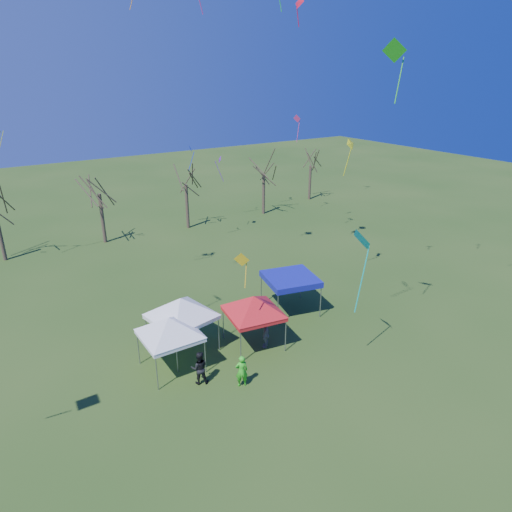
{
  "coord_description": "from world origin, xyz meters",
  "views": [
    {
      "loc": [
        -12.63,
        -17.05,
        14.77
      ],
      "look_at": [
        0.54,
        3.0,
        5.13
      ],
      "focal_mm": 32.0,
      "sensor_mm": 36.0,
      "label": 1
    }
  ],
  "objects": [
    {
      "name": "tent_white_west",
      "position": [
        -5.11,
        2.62,
        2.88
      ],
      "size": [
        4.04,
        4.04,
        3.56
      ],
      "rotation": [
        0.0,
        0.0,
        -0.01
      ],
      "color": "gray",
      "rests_on": "ground"
    },
    {
      "name": "person_green",
      "position": [
        -2.76,
        -0.71,
        0.87
      ],
      "size": [
        0.74,
        0.6,
        1.74
      ],
      "primitive_type": "imported",
      "rotation": [
        0.0,
        0.0,
        2.81
      ],
      "color": "green",
      "rests_on": "ground"
    },
    {
      "name": "kite_22",
      "position": [
        7.82,
        20.22,
        7.25
      ],
      "size": [
        0.77,
        0.88,
        2.52
      ],
      "rotation": [
        0.0,
        0.0,
        4.41
      ],
      "color": "#6618A8",
      "rests_on": "ground"
    },
    {
      "name": "kite_12",
      "position": [
        17.36,
        20.94,
        10.41
      ],
      "size": [
        0.59,
        0.95,
        2.78
      ],
      "rotation": [
        0.0,
        0.0,
        1.85
      ],
      "color": "#D52F78",
      "rests_on": "ground"
    },
    {
      "name": "tent_red",
      "position": [
        -0.2,
        2.12,
        2.94
      ],
      "size": [
        4.08,
        4.08,
        3.65
      ],
      "rotation": [
        0.0,
        0.0,
        -0.16
      ],
      "color": "gray",
      "rests_on": "ground"
    },
    {
      "name": "person_grey",
      "position": [
        0.26,
        1.54,
        0.79
      ],
      "size": [
        0.96,
        0.88,
        1.57
      ],
      "primitive_type": "imported",
      "rotation": [
        0.0,
        0.0,
        3.83
      ],
      "color": "slate",
      "rests_on": "ground"
    },
    {
      "name": "tree_3",
      "position": [
        6.03,
        24.04,
        6.08
      ],
      "size": [
        3.59,
        3.59,
        7.91
      ],
      "color": "#3D2D21",
      "rests_on": "ground"
    },
    {
      "name": "kite_27",
      "position": [
        4.77,
        -1.84,
        15.69
      ],
      "size": [
        0.97,
        1.24,
        2.79
      ],
      "rotation": [
        0.0,
        0.0,
        2.02
      ],
      "color": "#199817",
      "rests_on": "ground"
    },
    {
      "name": "tree_5",
      "position": [
        23.72,
        26.07,
        5.73
      ],
      "size": [
        3.39,
        3.39,
        7.46
      ],
      "color": "#3D2D21",
      "rests_on": "ground"
    },
    {
      "name": "person_dark",
      "position": [
        -4.44,
        0.65,
        0.9
      ],
      "size": [
        1.08,
        0.99,
        1.81
      ],
      "primitive_type": "imported",
      "rotation": [
        0.0,
        0.0,
        2.72
      ],
      "color": "black",
      "rests_on": "ground"
    },
    {
      "name": "kite_5",
      "position": [
        3.47,
        -2.18,
        7.09
      ],
      "size": [
        1.13,
        1.57,
        4.59
      ],
      "rotation": [
        0.0,
        0.0,
        1.37
      ],
      "color": "#0DCDB4",
      "rests_on": "ground"
    },
    {
      "name": "tent_blue",
      "position": [
        4.06,
        4.26,
        2.3
      ],
      "size": [
        3.83,
        3.83,
        2.5
      ],
      "rotation": [
        0.0,
        0.0,
        -0.23
      ],
      "color": "gray",
      "rests_on": "ground"
    },
    {
      "name": "tent_white_mid",
      "position": [
        -3.87,
        3.83,
        3.11
      ],
      "size": [
        4.28,
        4.28,
        3.85
      ],
      "rotation": [
        0.0,
        0.0,
        0.2
      ],
      "color": "gray",
      "rests_on": "ground"
    },
    {
      "name": "ground",
      "position": [
        0.0,
        0.0,
        0.0
      ],
      "size": [
        140.0,
        140.0,
        0.0
      ],
      "primitive_type": "plane",
      "color": "#264616",
      "rests_on": "ground"
    },
    {
      "name": "tree_2",
      "position": [
        -2.37,
        24.38,
        6.29
      ],
      "size": [
        3.71,
        3.71,
        8.18
      ],
      "color": "#3D2D21",
      "rests_on": "ground"
    },
    {
      "name": "kite_19",
      "position": [
        4.32,
        18.86,
        8.72
      ],
      "size": [
        0.67,
        0.86,
        2.12
      ],
      "rotation": [
        0.0,
        0.0,
        1.19
      ],
      "color": "#142DDC",
      "rests_on": "ground"
    },
    {
      "name": "tree_4",
      "position": [
        15.36,
        24.0,
        6.06
      ],
      "size": [
        3.58,
        3.58,
        7.89
      ],
      "color": "#3D2D21",
      "rests_on": "ground"
    },
    {
      "name": "kite_1",
      "position": [
        -1.49,
        1.21,
        5.96
      ],
      "size": [
        0.78,
        0.78,
        1.92
      ],
      "rotation": [
        0.0,
        0.0,
        2.35
      ],
      "color": "gold",
      "rests_on": "ground"
    },
    {
      "name": "kite_15",
      "position": [
        8.26,
        9.6,
        19.05
      ],
      "size": [
        0.52,
        0.92,
        1.89
      ],
      "rotation": [
        0.0,
        0.0,
        4.69
      ],
      "color": "red",
      "rests_on": "ground"
    },
    {
      "name": "kite_17",
      "position": [
        9.77,
        5.5,
        10.29
      ],
      "size": [
        0.91,
        0.62,
        2.56
      ],
      "rotation": [
        0.0,
        0.0,
        0.22
      ],
      "color": "yellow",
      "rests_on": "ground"
    }
  ]
}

